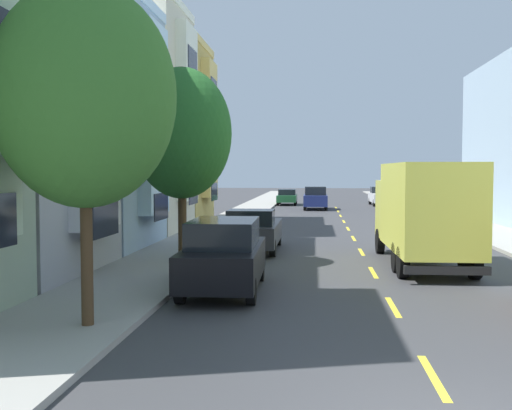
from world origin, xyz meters
TOP-DOWN VIEW (x-y plane):
  - ground_plane at (0.00, 30.00)m, footprint 160.00×160.00m
  - sidewalk_left at (-7.10, 28.00)m, footprint 3.20×120.00m
  - sidewalk_right at (7.10, 28.00)m, footprint 3.20×120.00m
  - lane_centerline_dashes at (0.00, 24.50)m, footprint 0.14×47.20m
  - townhouse_fourth_cream at (-14.60, 23.71)m, footprint 12.62×6.52m
  - townhouse_fifth_mustard at (-15.58, 30.43)m, footprint 14.58×6.52m
  - street_tree_nearest at (-6.40, 4.13)m, footprint 3.62×3.62m
  - street_tree_second at (-6.40, 13.06)m, footprint 3.42×3.42m
  - delivery_box_truck at (1.80, 13.48)m, footprint 2.51×7.79m
  - parked_pickup_white at (4.41, 51.15)m, footprint 2.10×5.34m
  - parked_wagon_forest at (-4.49, 51.27)m, footprint 1.83×4.70m
  - parked_pickup_charcoal at (-4.32, 16.93)m, footprint 2.01×5.30m
  - parked_hatchback_champagne at (4.45, 30.69)m, footprint 1.79×4.02m
  - parked_suv_black at (-4.28, 8.51)m, footprint 2.06×4.84m
  - moving_navy_sedan at (-1.80, 44.36)m, footprint 1.95×4.80m

SIDE VIEW (x-z plane):
  - ground_plane at x=0.00m, z-range 0.00..0.00m
  - lane_centerline_dashes at x=0.00m, z-range 0.00..0.01m
  - sidewalk_left at x=-7.10m, z-range 0.00..0.14m
  - sidewalk_right at x=7.10m, z-range 0.00..0.14m
  - parked_hatchback_champagne at x=4.45m, z-range 0.01..1.51m
  - parked_wagon_forest at x=-4.49m, z-range 0.05..1.55m
  - parked_pickup_white at x=4.41m, z-range -0.04..1.69m
  - parked_pickup_charcoal at x=-4.32m, z-range -0.04..1.69m
  - parked_suv_black at x=-4.28m, z-range 0.02..1.95m
  - moving_navy_sedan at x=-1.80m, z-range 0.02..1.95m
  - delivery_box_truck at x=1.80m, z-range 0.22..3.70m
  - street_tree_second at x=-6.40m, z-range 1.20..7.82m
  - street_tree_nearest at x=-6.40m, z-range 1.31..8.10m
  - townhouse_fifth_mustard at x=-15.58m, z-range -0.20..11.02m
  - townhouse_fourth_cream at x=-14.60m, z-range -0.20..11.70m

